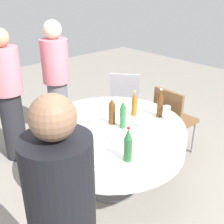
# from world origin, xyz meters

# --- Properties ---
(ground_plane) EXTENTS (10.00, 10.00, 0.00)m
(ground_plane) POSITION_xyz_m (0.00, 0.00, 0.00)
(ground_plane) COLOR gray
(dining_table) EXTENTS (1.43, 1.43, 0.74)m
(dining_table) POSITION_xyz_m (0.00, 0.00, 0.59)
(dining_table) COLOR white
(dining_table) RESTS_ON ground_plane
(bottle_brown_south) EXTENTS (0.06, 0.06, 0.30)m
(bottle_brown_south) POSITION_xyz_m (-0.46, 0.20, 0.88)
(bottle_brown_south) COLOR #593314
(bottle_brown_south) RESTS_ON dining_table
(bottle_brown_north) EXTENTS (0.07, 0.07, 0.27)m
(bottle_brown_north) POSITION_xyz_m (0.00, -0.00, 0.86)
(bottle_brown_north) COLOR #593314
(bottle_brown_north) RESTS_ON dining_table
(bottle_amber_outer) EXTENTS (0.06, 0.06, 0.26)m
(bottle_amber_outer) POSITION_xyz_m (-0.29, 0.01, 0.86)
(bottle_amber_outer) COLOR #8C5619
(bottle_amber_outer) RESTS_ON dining_table
(bottle_green_west) EXTENTS (0.06, 0.06, 0.28)m
(bottle_green_west) POSITION_xyz_m (-0.02, 0.13, 0.87)
(bottle_green_west) COLOR #2D6B38
(bottle_green_west) RESTS_ON dining_table
(bottle_green_left) EXTENTS (0.07, 0.07, 0.28)m
(bottle_green_left) POSITION_xyz_m (0.32, 0.54, 0.87)
(bottle_green_left) COLOR #2D6B38
(bottle_green_left) RESTS_ON dining_table
(wine_glass_west) EXTENTS (0.07, 0.07, 0.14)m
(wine_glass_west) POSITION_xyz_m (0.13, -0.07, 0.83)
(wine_glass_west) COLOR white
(wine_glass_west) RESTS_ON dining_table
(wine_glass_left) EXTENTS (0.07, 0.07, 0.15)m
(wine_glass_left) POSITION_xyz_m (0.26, 0.06, 0.85)
(wine_glass_left) COLOR white
(wine_glass_left) RESTS_ON dining_table
(wine_glass_inner) EXTENTS (0.07, 0.07, 0.15)m
(wine_glass_inner) POSITION_xyz_m (-0.14, 0.27, 0.85)
(wine_glass_inner) COLOR white
(wine_glass_inner) RESTS_ON dining_table
(wine_glass_far) EXTENTS (0.07, 0.07, 0.14)m
(wine_glass_far) POSITION_xyz_m (-0.45, 0.29, 0.84)
(wine_glass_far) COLOR white
(wine_glass_far) RESTS_ON dining_table
(wine_glass_right) EXTENTS (0.07, 0.07, 0.14)m
(wine_glass_right) POSITION_xyz_m (-0.08, -0.21, 0.84)
(wine_glass_right) COLOR white
(wine_glass_right) RESTS_ON dining_table
(plate_right) EXTENTS (0.23, 0.23, 0.02)m
(plate_right) POSITION_xyz_m (-0.47, -0.19, 0.75)
(plate_right) COLOR white
(plate_right) RESTS_ON dining_table
(plate_near) EXTENTS (0.24, 0.24, 0.02)m
(plate_near) POSITION_xyz_m (0.05, -0.50, 0.75)
(plate_near) COLOR white
(plate_near) RESTS_ON dining_table
(fork_north) EXTENTS (0.18, 0.05, 0.00)m
(fork_north) POSITION_xyz_m (-0.13, 0.43, 0.74)
(fork_north) COLOR silver
(fork_north) RESTS_ON dining_table
(folded_napkin) EXTENTS (0.19, 0.19, 0.02)m
(folded_napkin) POSITION_xyz_m (0.17, 0.28, 0.75)
(folded_napkin) COLOR white
(folded_napkin) RESTS_ON dining_table
(person_north) EXTENTS (0.34, 0.34, 1.58)m
(person_north) POSITION_xyz_m (-0.18, -1.27, 0.83)
(person_north) COLOR slate
(person_north) RESTS_ON ground_plane
(person_outer) EXTENTS (0.34, 0.34, 1.55)m
(person_outer) POSITION_xyz_m (0.49, -1.20, 0.81)
(person_outer) COLOR #26262B
(person_outer) RESTS_ON ground_plane
(chair_inner) EXTENTS (0.56, 0.56, 0.87)m
(chair_inner) POSITION_xyz_m (-0.99, -0.83, 0.52)
(chair_inner) COLOR #99999E
(chair_inner) RESTS_ON ground_plane
(chair_far) EXTENTS (0.41, 0.41, 0.87)m
(chair_far) POSITION_xyz_m (-0.94, 0.02, 0.52)
(chair_far) COLOR brown
(chair_far) RESTS_ON ground_plane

